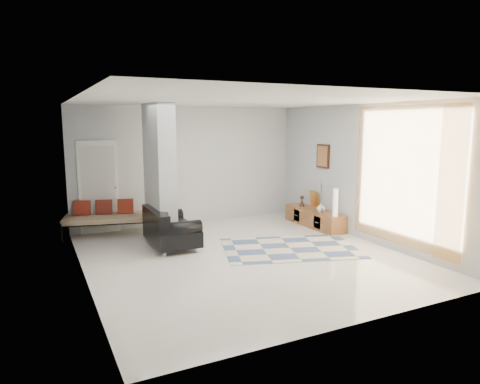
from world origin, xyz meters
name	(u,v)px	position (x,y,z in m)	size (l,w,h in m)	color
floor	(244,256)	(0.00, 0.00, 0.00)	(6.00, 6.00, 0.00)	silver
ceiling	(244,100)	(0.00, 0.00, 2.80)	(6.00, 6.00, 0.00)	white
wall_back	(188,166)	(0.00, 3.00, 1.40)	(6.00, 6.00, 0.00)	silver
wall_front	(360,211)	(0.00, -3.00, 1.40)	(6.00, 6.00, 0.00)	silver
wall_left	(81,191)	(-2.75, 0.00, 1.40)	(6.00, 6.00, 0.00)	silver
wall_right	(363,173)	(2.75, 0.00, 1.40)	(6.00, 6.00, 0.00)	silver
partition_column	(159,174)	(-1.10, 1.60, 1.40)	(0.35, 1.20, 2.80)	#A7ABAE
hallway_door	(99,187)	(-2.10, 2.96, 1.02)	(0.85, 0.06, 2.04)	white
curtain	(404,177)	(2.67, -1.15, 1.45)	(2.55, 2.55, 0.00)	gold
wall_art	(323,156)	(2.72, 1.33, 1.65)	(0.04, 0.45, 0.55)	#3D1C10
media_console	(314,218)	(2.52, 1.33, 0.20)	(0.45, 1.86, 0.80)	brown
loveseat	(169,229)	(-1.06, 1.20, 0.36)	(0.84, 1.42, 0.76)	silver
daybed	(111,216)	(-1.92, 2.63, 0.41)	(2.12, 1.27, 0.77)	black
area_rug	(290,248)	(1.02, 0.05, 0.01)	(2.56, 1.71, 0.01)	beige
cylinder_lamp	(335,203)	(2.50, 0.55, 0.70)	(0.11, 0.11, 0.60)	white
bronze_figurine	(302,201)	(2.47, 1.78, 0.53)	(0.13, 0.13, 0.26)	#332316
vase	(321,208)	(2.47, 1.02, 0.51)	(0.21, 0.21, 0.21)	white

